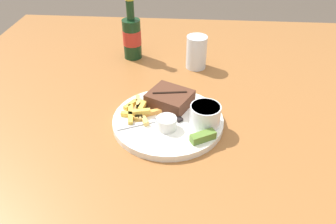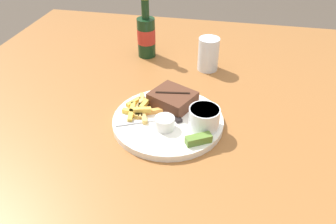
{
  "view_description": "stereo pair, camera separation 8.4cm",
  "coord_description": "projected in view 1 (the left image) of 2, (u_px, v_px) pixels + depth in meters",
  "views": [
    {
      "loc": [
        0.05,
        -0.68,
        1.28
      ],
      "look_at": [
        0.0,
        0.0,
        0.78
      ],
      "focal_mm": 35.0,
      "sensor_mm": 36.0,
      "label": 1
    },
    {
      "loc": [
        0.14,
        -0.67,
        1.28
      ],
      "look_at": [
        0.0,
        0.0,
        0.78
      ],
      "focal_mm": 35.0,
      "sensor_mm": 36.0,
      "label": 2
    }
  ],
  "objects": [
    {
      "name": "pickle_spear",
      "position": [
        203.0,
        137.0,
        0.78
      ],
      "size": [
        0.07,
        0.05,
        0.02
      ],
      "color": "#567A2D",
      "rests_on": "dinner_plate"
    },
    {
      "name": "steak_portion",
      "position": [
        170.0,
        99.0,
        0.9
      ],
      "size": [
        0.14,
        0.13,
        0.04
      ],
      "color": "#512D1E",
      "rests_on": "dinner_plate"
    },
    {
      "name": "fries_pile",
      "position": [
        139.0,
        111.0,
        0.87
      ],
      "size": [
        0.11,
        0.13,
        0.02
      ],
      "color": "gold",
      "rests_on": "dinner_plate"
    },
    {
      "name": "coleslaw_cup",
      "position": [
        205.0,
        114.0,
        0.82
      ],
      "size": [
        0.08,
        0.08,
        0.05
      ],
      "color": "white",
      "rests_on": "dinner_plate"
    },
    {
      "name": "drinking_glass",
      "position": [
        196.0,
        52.0,
        1.09
      ],
      "size": [
        0.07,
        0.07,
        0.11
      ],
      "color": "silver",
      "rests_on": "dining_table"
    },
    {
      "name": "beer_bottle",
      "position": [
        132.0,
        36.0,
        1.13
      ],
      "size": [
        0.06,
        0.06,
        0.22
      ],
      "color": "#143319",
      "rests_on": "dining_table"
    },
    {
      "name": "dipping_sauce_cup",
      "position": [
        168.0,
        123.0,
        0.81
      ],
      "size": [
        0.05,
        0.05,
        0.03
      ],
      "color": "silver",
      "rests_on": "dinner_plate"
    },
    {
      "name": "fork_utensil",
      "position": [
        140.0,
        124.0,
        0.83
      ],
      "size": [
        0.13,
        0.07,
        0.0
      ],
      "rotation": [
        0.0,
        0.0,
        6.72
      ],
      "color": "#B7B7BC",
      "rests_on": "dinner_plate"
    },
    {
      "name": "knife_utensil",
      "position": [
        167.0,
        109.0,
        0.88
      ],
      "size": [
        0.11,
        0.14,
        0.01
      ],
      "rotation": [
        0.0,
        0.0,
        2.23
      ],
      "color": "#B7B7BC",
      "rests_on": "dinner_plate"
    },
    {
      "name": "dinner_plate",
      "position": [
        168.0,
        121.0,
        0.86
      ],
      "size": [
        0.29,
        0.29,
        0.02
      ],
      "color": "white",
      "rests_on": "dining_table"
    },
    {
      "name": "dining_table",
      "position": [
        168.0,
        140.0,
        0.9
      ],
      "size": [
        1.46,
        1.55,
        0.74
      ],
      "color": "#935B2D",
      "rests_on": "ground_plane"
    }
  ]
}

